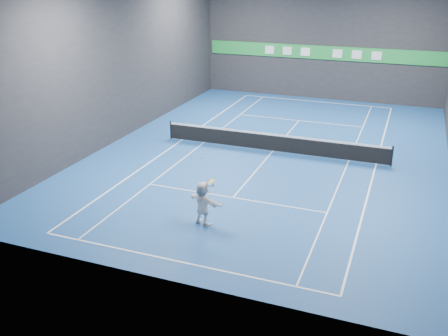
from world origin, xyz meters
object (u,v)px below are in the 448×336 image
at_px(tennis_net, 273,142).
at_px(tennis_ball, 202,158).
at_px(tennis_racket, 210,184).
at_px(player, 203,203).

bearing_deg(tennis_net, tennis_ball, -92.31).
distance_m(tennis_net, tennis_racket, 9.10).
bearing_deg(player, tennis_ball, -42.03).
relative_size(player, tennis_racket, 2.72).
bearing_deg(tennis_ball, player, -61.68).
height_order(player, tennis_racket, tennis_racket).
height_order(tennis_net, tennis_racket, tennis_racket).
xyz_separation_m(player, tennis_ball, (-0.09, 0.16, 1.80)).
height_order(player, tennis_net, player).
bearing_deg(tennis_racket, tennis_net, 90.16).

